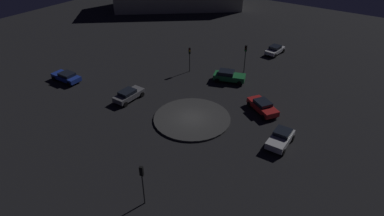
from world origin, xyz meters
name	(u,v)px	position (x,y,z in m)	size (l,w,h in m)	color
ground_plane	(192,119)	(0.00, 0.00, 0.00)	(114.76, 114.76, 0.00)	black
roundabout_island	(192,118)	(0.00, 0.00, 0.11)	(9.09, 9.09, 0.21)	#383838
car_green	(229,76)	(11.00, 1.29, 0.82)	(3.24, 4.78, 1.58)	#1E7238
car_grey	(129,95)	(-0.99, 9.29, 0.75)	(4.22, 1.98, 1.42)	slate
car_white	(275,50)	(24.19, -0.14, 0.74)	(4.12, 2.29, 1.43)	white
car_silver	(281,138)	(1.44, -10.35, 0.79)	(3.97, 2.15, 1.51)	silver
car_blue	(66,77)	(-2.26, 20.29, 0.72)	(2.15, 4.50, 1.34)	#1E38A5
car_red	(263,106)	(6.34, -6.07, 0.74)	(3.92, 4.74, 1.40)	red
traffic_light_west	(142,178)	(-12.79, -4.04, 2.93)	(0.39, 0.35, 4.11)	#2D2D2D
traffic_light_northeast	(190,55)	(10.41, 7.70, 2.71)	(0.39, 0.37, 3.79)	#2D2D2D
traffic_light_east	(245,54)	(14.82, 0.82, 3.04)	(0.36, 0.31, 4.28)	#2D2D2D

